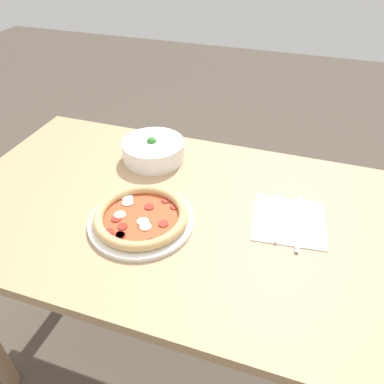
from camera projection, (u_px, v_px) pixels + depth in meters
The scene contains 7 objects.
ground_plane at pixel (177, 351), 1.53m from camera, with size 8.00×8.00×0.00m, color #4C4238.
dining_table at pixel (172, 237), 1.12m from camera, with size 1.26×0.76×0.78m.
pizza at pixel (141, 218), 0.99m from camera, with size 0.28×0.28×0.04m.
bowl at pixel (153, 149), 1.22m from camera, with size 0.20×0.20×0.08m.
napkin at pixel (289, 221), 1.00m from camera, with size 0.21×0.21×0.00m.
fork at pixel (279, 218), 1.00m from camera, with size 0.02×0.20×0.00m.
knife at pixel (298, 224), 0.99m from camera, with size 0.02×0.23×0.01m.
Camera 1 is at (0.31, -0.74, 1.45)m, focal length 35.00 mm.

